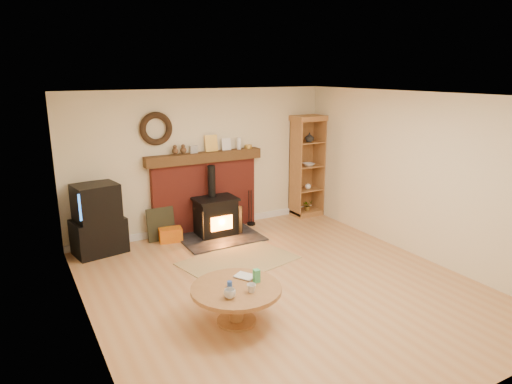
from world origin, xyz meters
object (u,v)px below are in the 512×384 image
wood_stove (216,218)px  tv_unit (98,221)px  coffee_table (237,294)px  curio_cabinet (306,166)px

wood_stove → tv_unit: 2.03m
coffee_table → tv_unit: bearing=108.2°
curio_cabinet → coffee_table: curio_cabinet is taller
tv_unit → coffee_table: bearing=-71.8°
wood_stove → tv_unit: bearing=174.4°
wood_stove → tv_unit: (-2.01, 0.20, 0.22)m
tv_unit → coffee_table: (0.99, -3.01, -0.19)m
wood_stove → coffee_table: bearing=-109.8°
wood_stove → curio_cabinet: (2.15, 0.28, 0.68)m
wood_stove → coffee_table: size_ratio=1.31×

